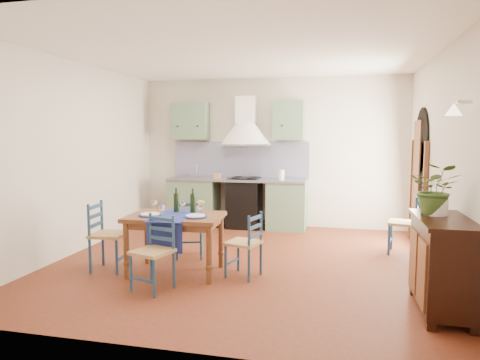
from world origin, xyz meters
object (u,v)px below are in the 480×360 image
at_px(dining_table, 175,222).
at_px(chair_near, 154,252).
at_px(sideboard, 442,262).
at_px(potted_plant, 436,189).

xyz_separation_m(dining_table, chair_near, (-0.02, -0.60, -0.22)).
distance_m(sideboard, potted_plant, 0.71).
height_order(dining_table, potted_plant, potted_plant).
xyz_separation_m(chair_near, sideboard, (2.99, 0.05, 0.08)).
bearing_deg(sideboard, chair_near, -179.12).
relative_size(chair_near, potted_plant, 1.61).
distance_m(dining_table, potted_plant, 2.99).
bearing_deg(chair_near, sideboard, 0.88).
height_order(chair_near, sideboard, sideboard).
bearing_deg(dining_table, potted_plant, -7.15).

